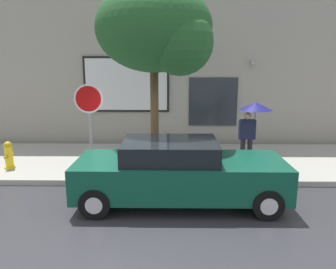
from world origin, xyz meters
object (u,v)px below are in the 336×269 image
Objects in this scene: pedestrian_with_umbrella at (253,116)px; fire_hydrant at (9,155)px; stop_sign at (89,112)px; parked_car at (178,172)px; street_tree at (159,31)px.

fire_hydrant is at bearing -176.71° from pedestrian_with_umbrella.
fire_hydrant is 0.32× the size of stop_sign.
fire_hydrant is 0.42× the size of pedestrian_with_umbrella.
stop_sign is (-4.49, -0.94, 0.25)m from pedestrian_with_umbrella.
parked_car is 2.98m from stop_sign.
parked_car is at bearing -132.04° from pedestrian_with_umbrella.
pedestrian_with_umbrella is 0.76× the size of stop_sign.
stop_sign is at bearing -167.81° from street_tree.
stop_sign reaches higher than fire_hydrant.
street_tree is (-2.67, -0.55, 2.29)m from pedestrian_with_umbrella.
street_tree reaches higher than fire_hydrant.
parked_car is 5.24m from fire_hydrant.
street_tree reaches higher than stop_sign.
pedestrian_with_umbrella is at bearing 3.29° from fire_hydrant.
stop_sign is (-2.31, 1.47, 1.15)m from parked_car.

